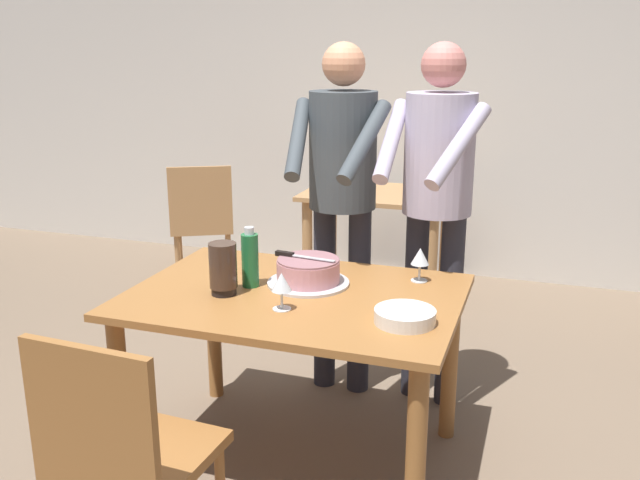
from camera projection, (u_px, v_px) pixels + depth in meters
ground_plane at (297, 457)px, 2.93m from camera, size 14.00×14.00×0.00m
back_wall at (426, 95)px, 5.09m from camera, size 10.00×0.12×2.70m
main_dining_table at (295, 321)px, 2.76m from camera, size 1.31×0.93×0.75m
cake_on_platter at (308, 272)px, 2.81m from camera, size 0.34×0.34×0.11m
cake_knife at (293, 255)px, 2.82m from camera, size 0.27×0.06×0.02m
plate_stack at (405, 316)px, 2.42m from camera, size 0.22×0.22×0.05m
wine_glass_near at (420, 258)px, 2.84m from camera, size 0.08×0.08×0.14m
wine_glass_far at (282, 283)px, 2.53m from camera, size 0.08×0.08×0.14m
water_bottle at (250, 259)px, 2.77m from camera, size 0.07×0.07×0.25m
hurricane_lamp at (223, 268)px, 2.68m from camera, size 0.11×0.11×0.21m
person_cutting_cake at (342, 182)px, 3.25m from camera, size 0.47×0.55×1.72m
person_standing_beside at (437, 187)px, 3.14m from camera, size 0.46×0.57×1.72m
chair_near_side at (124, 452)px, 2.11m from camera, size 0.46×0.46×0.90m
background_table at (379, 215)px, 4.71m from camera, size 1.00×0.70×0.74m
background_chair_0 at (202, 220)px, 4.94m from camera, size 0.59×0.59×0.90m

